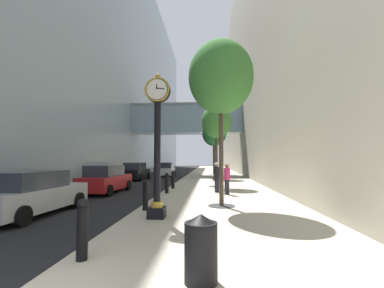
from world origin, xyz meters
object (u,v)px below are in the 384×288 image
object	(u,v)px
street_tree_far	(213,133)
car_black_near	(135,172)
bollard_fifth	(167,183)
car_red_far	(106,179)
street_clock	(157,137)
bollard_sixth	(173,179)
car_silver_mid	(32,194)
bollard_nearest	(82,228)
pedestrian_walking	(217,176)
street_tree_mid_near	(216,122)
car_white_trailing	(166,170)
trash_bin	(201,247)
street_tree_mid_far	(214,132)
bollard_third	(145,194)
pedestrian_by_clock	(227,178)
street_tree_near	(221,78)
bollard_fourth	(158,187)

from	to	relation	value
street_tree_far	car_black_near	size ratio (longest dim) A/B	1.56
bollard_fifth	car_red_far	xyz separation A→B (m)	(-3.96, 1.02, 0.07)
street_clock	bollard_sixth	world-z (taller)	street_clock
bollard_sixth	car_silver_mid	size ratio (longest dim) A/B	0.25
bollard_nearest	pedestrian_walking	size ratio (longest dim) A/B	0.67
street_tree_mid_near	car_white_trailing	bearing A→B (deg)	114.39
bollard_sixth	trash_bin	bearing A→B (deg)	-79.88
street_tree_mid_far	car_red_far	distance (m)	13.00
car_white_trailing	street_clock	bearing A→B (deg)	-81.08
street_clock	car_red_far	bearing A→B (deg)	123.24
bollard_third	car_white_trailing	world-z (taller)	car_white_trailing
street_clock	pedestrian_by_clock	size ratio (longest dim) A/B	2.84
street_tree_far	car_black_near	bearing A→B (deg)	-134.24
car_white_trailing	street_tree_near	bearing A→B (deg)	-74.14
trash_bin	bollard_fourth	bearing A→B (deg)	105.99
street_tree_far	trash_bin	size ratio (longest dim) A/B	6.67
bollard_fifth	pedestrian_by_clock	distance (m)	3.38
street_tree_far	car_red_far	world-z (taller)	street_tree_far
street_tree_mid_near	car_black_near	size ratio (longest dim) A/B	1.30
street_clock	street_tree_mid_far	size ratio (longest dim) A/B	0.80
bollard_fifth	street_tree_far	world-z (taller)	street_tree_far
bollard_third	car_silver_mid	bearing A→B (deg)	-172.37
bollard_fourth	street_tree_mid_far	xyz separation A→B (m)	(2.90, 13.75, 4.01)
car_black_near	car_red_far	size ratio (longest dim) A/B	0.99
pedestrian_walking	car_white_trailing	bearing A→B (deg)	109.72
car_black_near	car_red_far	bearing A→B (deg)	-84.08
street_tree_mid_near	street_tree_far	bearing A→B (deg)	90.00
bollard_third	street_tree_mid_near	world-z (taller)	street_tree_mid_near
street_clock	street_tree_mid_near	world-z (taller)	street_tree_mid_near
car_silver_mid	street_tree_near	bearing A→B (deg)	12.89
pedestrian_walking	street_clock	bearing A→B (deg)	-107.67
bollard_sixth	car_white_trailing	size ratio (longest dim) A/B	0.28
street_clock	street_tree_far	bearing A→B (deg)	84.94
street_tree_mid_far	pedestrian_by_clock	size ratio (longest dim) A/B	3.57
bollard_fourth	bollard_sixth	xyz separation A→B (m)	(0.00, 4.83, 0.00)
bollard_fifth	trash_bin	distance (m)	10.65
pedestrian_by_clock	bollard_fourth	bearing A→B (deg)	-147.10
car_black_near	bollard_sixth	bearing A→B (deg)	-59.34
bollard_nearest	pedestrian_by_clock	xyz separation A→B (m)	(3.36, 9.42, 0.29)
street_tree_near	trash_bin	xyz separation A→B (m)	(-0.61, -6.62, -4.81)
car_black_near	street_tree_mid_near	bearing A→B (deg)	-41.75
pedestrian_walking	car_black_near	bearing A→B (deg)	127.46
bollard_sixth	pedestrian_walking	xyz separation A→B (m)	(2.83, -1.79, 0.31)
bollard_third	pedestrian_by_clock	size ratio (longest dim) A/B	0.69
bollard_fourth	street_tree_mid_near	xyz separation A→B (m)	(2.90, 6.19, 3.96)
bollard_fifth	bollard_sixth	bearing A→B (deg)	90.00
bollard_fourth	pedestrian_by_clock	world-z (taller)	pedestrian_by_clock
bollard_fourth	car_red_far	xyz separation A→B (m)	(-3.96, 3.43, 0.07)
car_silver_mid	trash_bin	bearing A→B (deg)	-38.24
street_tree_mid_near	car_black_near	xyz separation A→B (m)	(-7.87, 7.03, -3.87)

